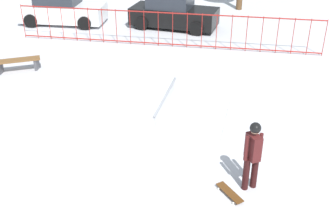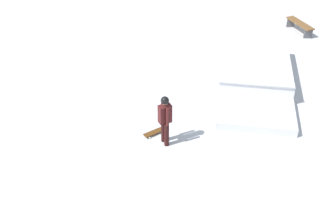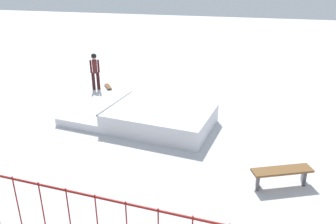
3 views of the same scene
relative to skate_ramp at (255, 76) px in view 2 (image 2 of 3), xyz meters
name	(u,v)px [view 2 (image 2 of 3)]	position (x,y,z in m)	size (l,w,h in m)	color
ground_plane	(228,92)	(0.67, -1.05, -0.32)	(60.00, 60.00, 0.00)	silver
skate_ramp	(255,76)	(0.00, 0.00, 0.00)	(5.71, 3.31, 0.74)	silver
skater	(165,117)	(3.57, -3.31, 0.69)	(0.40, 0.44, 1.73)	black
skateboard	(155,132)	(3.12, -3.63, -0.24)	(0.62, 0.77, 0.09)	#593314
park_bench	(300,25)	(-4.48, 2.76, 0.04)	(1.63, 1.00, 0.48)	brown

